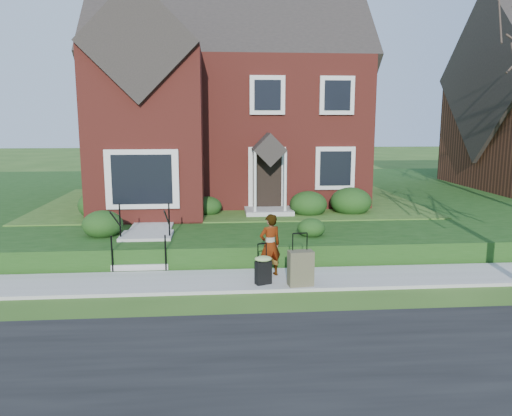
{
  "coord_description": "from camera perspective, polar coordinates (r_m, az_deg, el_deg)",
  "views": [
    {
      "loc": [
        -0.59,
        -11.24,
        3.75
      ],
      "look_at": [
        0.49,
        2.0,
        1.42
      ],
      "focal_mm": 35.0,
      "sensor_mm": 36.0,
      "label": 1
    }
  ],
  "objects": [
    {
      "name": "sidewalk",
      "position": [
        11.85,
        -1.6,
        -8.29
      ],
      "size": [
        60.0,
        1.6,
        0.08
      ],
      "primitive_type": "cube",
      "color": "#9E9B93",
      "rests_on": "ground"
    },
    {
      "name": "suitcase_olive",
      "position": [
        11.33,
        5.12,
        -6.86
      ],
      "size": [
        0.58,
        0.37,
        1.2
      ],
      "rotation": [
        0.0,
        0.0,
        0.11
      ],
      "color": "brown",
      "rests_on": "sidewalk"
    },
    {
      "name": "walkway",
      "position": [
        16.65,
        -11.17,
        -1.03
      ],
      "size": [
        1.2,
        6.0,
        0.06
      ],
      "primitive_type": "cube",
      "color": "#9E9B93",
      "rests_on": "terrace"
    },
    {
      "name": "ground",
      "position": [
        11.87,
        -1.6,
        -8.47
      ],
      "size": [
        120.0,
        120.0,
        0.0
      ],
      "primitive_type": "plane",
      "color": "#2D5119",
      "rests_on": "ground"
    },
    {
      "name": "woman",
      "position": [
        11.89,
        1.62,
        -4.25
      ],
      "size": [
        0.64,
        0.54,
        1.5
      ],
      "primitive_type": "imported",
      "rotation": [
        0.0,
        0.0,
        3.52
      ],
      "color": "#999999",
      "rests_on": "sidewalk"
    },
    {
      "name": "main_house",
      "position": [
        20.91,
        -3.72,
        14.09
      ],
      "size": [
        10.4,
        10.2,
        9.4
      ],
      "color": "maroon",
      "rests_on": "terrace"
    },
    {
      "name": "front_steps",
      "position": [
        13.62,
        -12.62,
        -4.2
      ],
      "size": [
        1.4,
        2.02,
        1.5
      ],
      "color": "#9E9B93",
      "rests_on": "ground"
    },
    {
      "name": "terrace",
      "position": [
        22.87,
        6.97,
        1.22
      ],
      "size": [
        44.0,
        20.0,
        0.6
      ],
      "primitive_type": "cube",
      "color": "#153A0F",
      "rests_on": "ground"
    },
    {
      "name": "street",
      "position": [
        7.3,
        0.66,
        -20.9
      ],
      "size": [
        60.0,
        6.0,
        0.01
      ],
      "primitive_type": "cube",
      "color": "black",
      "rests_on": "ground"
    },
    {
      "name": "foundation_shrubs",
      "position": [
        16.33,
        -3.72,
        0.47
      ],
      "size": [
        9.86,
        4.39,
        1.07
      ],
      "color": "#143710",
      "rests_on": "terrace"
    },
    {
      "name": "suitcase_black",
      "position": [
        11.38,
        0.83,
        -6.91
      ],
      "size": [
        0.48,
        0.44,
        0.95
      ],
      "rotation": [
        0.0,
        0.0,
        0.37
      ],
      "color": "black",
      "rests_on": "sidewalk"
    }
  ]
}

